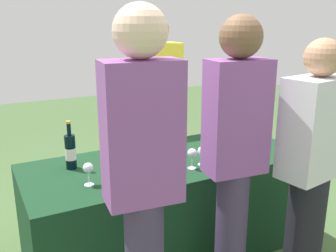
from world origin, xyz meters
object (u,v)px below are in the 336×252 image
object	(u,v)px
wine_bottle_1	(140,145)
guest_2	(311,165)
wine_glass_1	(109,169)
wine_bottle_0	(71,151)
wine_glass_0	(88,169)
guest_0	(143,177)
server_pouring	(156,107)
wine_glass_2	(192,154)
wine_glass_5	(235,146)
wine_bottle_2	(215,130)
wine_glass_4	(212,147)
wine_bottle_3	(227,130)
wine_glass_3	(203,152)
guest_1	(235,153)
ice_bucket	(239,128)

from	to	relation	value
wine_bottle_1	guest_2	xyz separation A→B (m)	(0.74, -0.86, 0.02)
wine_glass_1	wine_bottle_0	bearing A→B (deg)	110.91
wine_bottle_1	wine_glass_0	xyz separation A→B (m)	(-0.44, -0.23, -0.01)
wine_bottle_0	guest_0	bearing A→B (deg)	-82.57
wine_bottle_0	server_pouring	distance (m)	1.07
wine_glass_0	wine_glass_2	size ratio (longest dim) A/B	1.01
wine_glass_5	wine_bottle_1	bearing A→B (deg)	156.72
wine_glass_2	wine_glass_1	bearing A→B (deg)	178.41
wine_bottle_2	guest_2	distance (m)	0.90
wine_glass_1	guest_0	xyz separation A→B (m)	(-0.02, -0.55, 0.17)
wine_glass_0	guest_2	size ratio (longest dim) A/B	0.09
wine_glass_2	wine_bottle_1	bearing A→B (deg)	129.58
wine_glass_1	guest_0	size ratio (longest dim) A/B	0.08
wine_glass_0	wine_glass_4	world-z (taller)	wine_glass_4
wine_bottle_1	guest_0	xyz separation A→B (m)	(-0.35, -0.83, 0.15)
wine_glass_2	guest_0	size ratio (longest dim) A/B	0.08
wine_bottle_3	server_pouring	world-z (taller)	server_pouring
wine_bottle_1	wine_glass_3	xyz separation A→B (m)	(0.34, -0.27, -0.02)
wine_glass_4	guest_0	bearing A→B (deg)	-143.26
guest_1	guest_2	world-z (taller)	guest_1
wine_glass_1	ice_bucket	size ratio (longest dim) A/B	0.67
wine_glass_4	guest_0	world-z (taller)	guest_0
wine_bottle_2	wine_glass_5	world-z (taller)	wine_bottle_2
server_pouring	wine_bottle_1	bearing A→B (deg)	59.09
wine_bottle_3	guest_2	world-z (taller)	guest_2
server_pouring	wine_bottle_2	bearing A→B (deg)	114.71
wine_bottle_2	guest_0	distance (m)	1.35
wine_bottle_3	wine_glass_4	world-z (taller)	wine_bottle_3
wine_glass_3	ice_bucket	xyz separation A→B (m)	(0.59, 0.35, -0.00)
wine_glass_2	wine_glass_5	xyz separation A→B (m)	(0.38, 0.03, -0.02)
ice_bucket	server_pouring	world-z (taller)	server_pouring
wine_glass_2	guest_1	distance (m)	0.44
wine_glass_5	ice_bucket	xyz separation A→B (m)	(0.31, 0.35, 0.00)
wine_glass_1	wine_glass_3	xyz separation A→B (m)	(0.67, 0.01, -0.01)
ice_bucket	server_pouring	bearing A→B (deg)	131.16
wine_glass_2	server_pouring	xyz separation A→B (m)	(0.19, 0.94, 0.11)
server_pouring	guest_2	xyz separation A→B (m)	(0.30, -1.50, -0.08)
wine_bottle_2	wine_glass_0	size ratio (longest dim) A/B	2.21
wine_glass_0	server_pouring	distance (m)	1.25
wine_bottle_1	guest_0	bearing A→B (deg)	-112.71
ice_bucket	guest_2	bearing A→B (deg)	-101.62
guest_2	guest_0	bearing A→B (deg)	170.07
wine_glass_2	ice_bucket	world-z (taller)	ice_bucket
wine_glass_5	guest_1	size ratio (longest dim) A/B	0.07
wine_glass_3	wine_glass_0	bearing A→B (deg)	177.04
wine_glass_0	wine_glass_4	size ratio (longest dim) A/B	0.97
wine_glass_0	wine_bottle_0	bearing A→B (deg)	94.80
wine_bottle_0	server_pouring	bearing A→B (deg)	31.52
wine_glass_1	wine_bottle_3	bearing A→B (deg)	15.75
wine_glass_5	server_pouring	world-z (taller)	server_pouring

